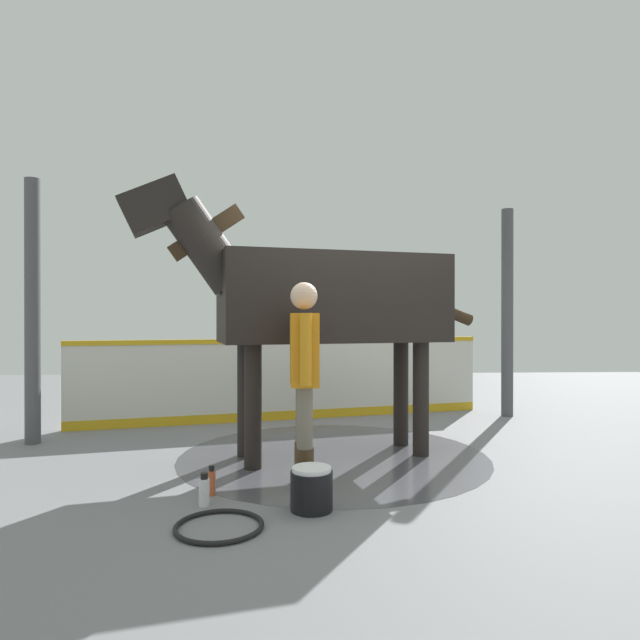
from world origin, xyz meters
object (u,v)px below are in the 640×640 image
(hose_coil, at_px, (219,526))
(wash_bucket, at_px, (312,489))
(bottle_shampoo, at_px, (204,491))
(horse, at_px, (321,299))
(handler, at_px, (304,369))
(bottle_spray, at_px, (212,482))

(hose_coil, bearing_deg, wash_bucket, 26.98)
(bottle_shampoo, bearing_deg, wash_bucket, -9.09)
(horse, bearing_deg, bottle_shampoo, 42.51)
(horse, bearing_deg, hose_coil, 53.89)
(handler, relative_size, wash_bucket, 5.40)
(handler, bearing_deg, bottle_spray, -165.28)
(wash_bucket, distance_m, bottle_shampoo, 0.79)
(wash_bucket, height_order, bottle_spray, wash_bucket)
(horse, xyz_separation_m, handler, (-0.18, -0.91, -0.60))
(horse, distance_m, bottle_spray, 2.04)
(horse, distance_m, handler, 1.10)
(horse, relative_size, bottle_spray, 15.37)
(wash_bucket, xyz_separation_m, bottle_shampoo, (-0.78, 0.12, -0.04))
(horse, xyz_separation_m, hose_coil, (-0.75, -1.79, -1.54))
(bottle_shampoo, height_order, bottle_spray, bottle_shampoo)
(bottle_spray, bearing_deg, horse, 51.16)
(wash_bucket, relative_size, bottle_shampoo, 1.28)
(handler, bearing_deg, bottle_shampoo, -150.30)
(horse, height_order, bottle_spray, horse)
(bottle_spray, height_order, hose_coil, bottle_spray)
(handler, xyz_separation_m, hose_coil, (-0.57, -0.88, -0.94))
(handler, distance_m, bottle_shampoo, 1.20)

